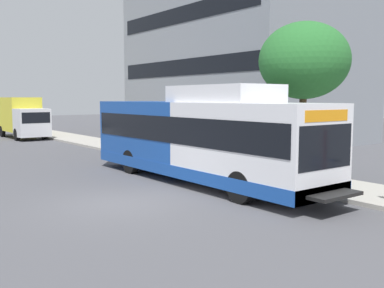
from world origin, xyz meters
The scene contains 6 objects.
ground_plane centered at (0.00, 8.00, 0.00)m, with size 120.00×120.00×0.00m, color #4C4C51.
sidewalk_curb centered at (7.00, 6.00, 0.07)m, with size 3.00×56.00×0.14m, color #A8A399.
transit_bus centered at (4.06, 1.33, 1.70)m, with size 2.58×12.25×3.65m.
street_tree_near_stop centered at (7.75, -0.59, 4.63)m, with size 3.52×3.52×6.01m.
box_truck_background centered at (4.21, 24.64, 1.74)m, with size 2.32×7.01×3.25m.
lattice_comm_tower centered at (21.90, 30.36, 9.84)m, with size 1.10×1.10×29.52m.
Camera 1 is at (-6.23, -11.81, 3.21)m, focal length 41.23 mm.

